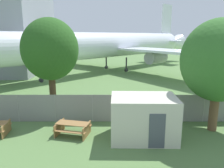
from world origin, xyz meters
name	(u,v)px	position (x,y,z in m)	size (l,w,h in m)	color
perimeter_fence	(92,108)	(0.00, 10.27, 0.96)	(56.07, 0.07, 1.92)	gray
airplane	(110,45)	(1.04, 32.14, 4.28)	(34.73, 35.15, 12.20)	white
portable_cabin	(143,118)	(3.15, 7.81, 1.24)	(3.71, 2.64, 2.48)	beige
picnic_bench_near_cabin	(72,127)	(-1.00, 8.20, 0.48)	(2.21, 1.79, 0.76)	olive
tree_left_of_cabin	(50,50)	(-3.15, 12.04, 4.83)	(4.10, 4.10, 7.11)	#4C3823
tree_far_right	(218,61)	(7.67, 8.91, 4.38)	(4.47, 4.47, 6.86)	brown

